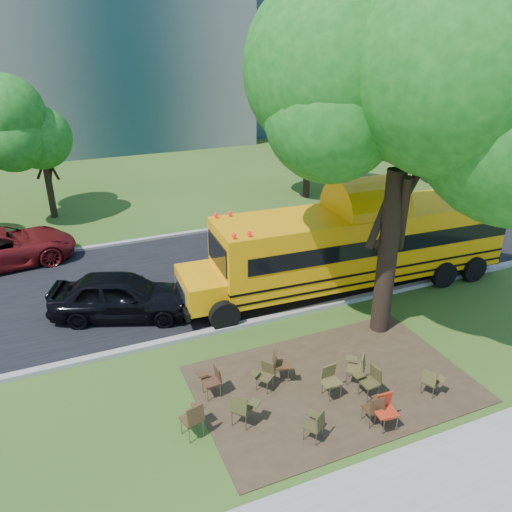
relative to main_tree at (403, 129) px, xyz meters
name	(u,v)px	position (x,y,z in m)	size (l,w,h in m)	color
ground	(290,382)	(-3.68, -1.23, -6.08)	(160.00, 160.00, 0.00)	#2C5019
dirt_patch	(333,383)	(-2.68, -1.73, -6.07)	(7.00, 4.50, 0.03)	#382819
asphalt_road	(207,273)	(-3.68, 5.77, -6.06)	(80.00, 8.00, 0.04)	black
kerb_near	(247,324)	(-3.68, 1.77, -6.01)	(80.00, 0.25, 0.14)	gray
kerb_far	(179,235)	(-3.68, 9.87, -6.01)	(80.00, 0.25, 0.14)	gray
bg_tree_2	(40,131)	(-8.68, 14.77, -1.87)	(4.80, 4.80, 6.62)	black
bg_tree_3	(310,103)	(4.32, 12.77, -1.05)	(5.60, 5.60, 7.84)	black
bg_tree_4	(444,111)	(12.32, 11.77, -1.74)	(5.00, 5.00, 6.85)	black
main_tree	(403,129)	(0.00, 0.00, 0.00)	(7.20, 7.20, 9.70)	black
school_bus	(359,243)	(0.97, 2.77, -4.43)	(11.77, 3.15, 2.85)	#F39D07
chair_0	(194,416)	(-6.52, -2.08, -5.52)	(0.62, 0.66, 0.91)	#4A321A
chair_1	(242,407)	(-5.41, -2.21, -5.52)	(0.77, 0.61, 0.90)	#433F1D
chair_2	(316,423)	(-4.08, -3.26, -5.59)	(0.52, 0.66, 0.79)	#413A1C
chair_3	(330,379)	(-3.02, -2.09, -5.55)	(0.56, 0.53, 0.86)	brown
chair_4	(375,407)	(-2.58, -3.36, -5.57)	(0.54, 0.48, 0.83)	#3F2916
chair_5	(385,408)	(-2.43, -3.52, -5.53)	(0.60, 0.52, 0.89)	#B82C13
chair_6	(371,379)	(-2.11, -2.50, -5.54)	(0.55, 0.58, 0.88)	#433C1D
chair_7	(431,380)	(-0.71, -3.07, -5.60)	(0.62, 0.52, 0.77)	brown
chair_8	(213,378)	(-5.69, -0.92, -5.55)	(0.52, 0.56, 0.86)	#462919
chair_9	(265,373)	(-4.40, -1.20, -5.60)	(0.66, 0.52, 0.78)	#423A1C
chair_10	(280,363)	(-3.89, -1.01, -5.55)	(0.54, 0.69, 0.87)	#462F19
chair_11	(358,366)	(-2.12, -1.96, -5.52)	(0.61, 0.77, 0.90)	brown
black_car	(121,295)	(-7.12, 3.86, -5.33)	(1.78, 4.41, 1.50)	black
bg_car_red	(3,248)	(-10.72, 9.57, -5.34)	(2.47, 5.36, 1.49)	#5B0F10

